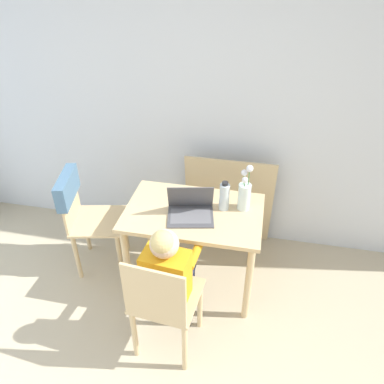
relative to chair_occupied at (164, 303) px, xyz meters
The scene contains 9 objects.
wall_back 1.54m from the chair_occupied, 90.01° to the left, with size 6.40×0.05×2.50m.
dining_table 0.65m from the chair_occupied, 84.52° to the left, with size 0.98×0.64×0.71m.
chair_occupied is the anchor object (origin of this frame).
chair_spare 1.08m from the chair_occupied, 141.89° to the left, with size 0.51×0.48×0.87m.
person_seated 0.21m from the chair_occupied, 84.50° to the left, with size 0.33×0.45×0.98m.
laptop 0.66m from the chair_occupied, 85.25° to the left, with size 0.36×0.31×0.24m.
flower_vase 0.92m from the chair_occupied, 61.22° to the left, with size 0.09×0.09×0.35m.
water_bottle 0.83m from the chair_occupied, 69.20° to the left, with size 0.07×0.07×0.23m.
cardboard_panel 1.23m from the chair_occupied, 77.88° to the left, with size 0.75×0.14×0.87m.
Camera 1 is at (0.48, -0.56, 2.31)m, focal length 35.00 mm.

